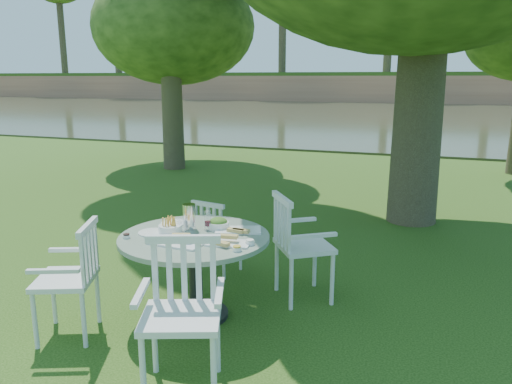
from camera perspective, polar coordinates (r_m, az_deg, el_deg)
ground at (r=5.51m, az=-0.72°, el=-9.09°), size 140.00×140.00×0.00m
table at (r=4.36m, az=-7.00°, el=-6.94°), size 1.29×1.29×0.75m
chair_ne at (r=4.69m, az=4.38°, el=-5.41°), size 0.68×0.69×1.01m
chair_nw at (r=5.31m, az=-4.85°, el=-4.51°), size 0.48×0.45×0.81m
chair_sw at (r=4.29m, az=-19.83°, el=-8.51°), size 0.59×0.61×0.94m
chair_se at (r=3.48m, az=-8.38°, el=-12.19°), size 0.65×0.63×1.02m
tableware at (r=4.36m, az=-7.10°, el=-4.15°), size 1.11×0.80×0.23m
river at (r=27.91m, az=16.43°, el=8.19°), size 100.00×28.00×0.12m
far_bank at (r=46.21m, az=19.05°, el=18.73°), size 100.00×18.00×15.20m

